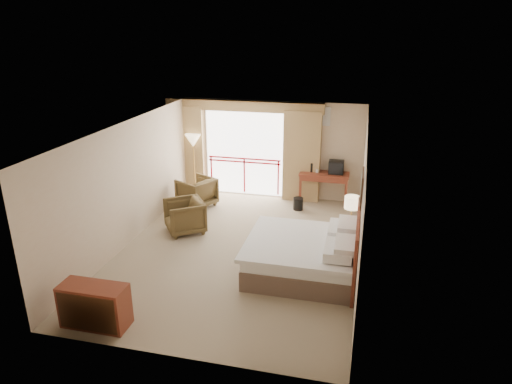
% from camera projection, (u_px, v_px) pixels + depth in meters
% --- Properties ---
extents(floor, '(7.00, 7.00, 0.00)m').
position_uv_depth(floor, '(240.00, 250.00, 9.93)').
color(floor, gray).
rests_on(floor, ground).
extents(ceiling, '(7.00, 7.00, 0.00)m').
position_uv_depth(ceiling, '(238.00, 128.00, 9.00)').
color(ceiling, white).
rests_on(ceiling, wall_back).
extents(wall_back, '(5.00, 0.00, 5.00)m').
position_uv_depth(wall_back, '(272.00, 150.00, 12.66)').
color(wall_back, beige).
rests_on(wall_back, ground).
extents(wall_front, '(5.00, 0.00, 5.00)m').
position_uv_depth(wall_front, '(171.00, 277.00, 6.27)').
color(wall_front, beige).
rests_on(wall_front, ground).
extents(wall_left, '(0.00, 7.00, 7.00)m').
position_uv_depth(wall_left, '(129.00, 183.00, 10.01)').
color(wall_left, beige).
rests_on(wall_left, ground).
extents(wall_right, '(0.00, 7.00, 7.00)m').
position_uv_depth(wall_right, '(362.00, 202.00, 8.92)').
color(wall_right, beige).
rests_on(wall_right, ground).
extents(balcony_door, '(2.40, 0.00, 2.40)m').
position_uv_depth(balcony_door, '(244.00, 153.00, 12.87)').
color(balcony_door, white).
rests_on(balcony_door, wall_back).
extents(balcony_railing, '(2.09, 0.03, 1.02)m').
position_uv_depth(balcony_railing, '(244.00, 167.00, 12.98)').
color(balcony_railing, '#B40F1A').
rests_on(balcony_railing, wall_back).
extents(curtain_left, '(1.00, 0.26, 2.50)m').
position_uv_depth(curtain_left, '(188.00, 149.00, 13.09)').
color(curtain_left, '#94764C').
rests_on(curtain_left, wall_back).
extents(curtain_right, '(1.00, 0.26, 2.50)m').
position_uv_depth(curtain_right, '(302.00, 156.00, 12.37)').
color(curtain_right, '#94764C').
rests_on(curtain_right, wall_back).
extents(valance, '(4.40, 0.22, 0.28)m').
position_uv_depth(valance, '(243.00, 106.00, 12.31)').
color(valance, '#94764C').
rests_on(valance, wall_back).
extents(hvac_vent, '(0.50, 0.04, 0.50)m').
position_uv_depth(hvac_vent, '(321.00, 116.00, 12.01)').
color(hvac_vent, silver).
rests_on(hvac_vent, wall_back).
extents(bed, '(2.13, 2.06, 0.97)m').
position_uv_depth(bed, '(305.00, 255.00, 8.93)').
color(bed, brown).
rests_on(bed, floor).
extents(headboard, '(0.06, 2.10, 1.30)m').
position_uv_depth(headboard, '(356.00, 248.00, 8.62)').
color(headboard, maroon).
rests_on(headboard, wall_right).
extents(framed_art, '(0.04, 0.72, 0.60)m').
position_uv_depth(framed_art, '(362.00, 188.00, 8.21)').
color(framed_art, black).
rests_on(framed_art, wall_right).
extents(nightstand, '(0.43, 0.51, 0.60)m').
position_uv_depth(nightstand, '(349.00, 236.00, 9.92)').
color(nightstand, maroon).
rests_on(nightstand, floor).
extents(table_lamp, '(0.32, 0.32, 0.57)m').
position_uv_depth(table_lamp, '(352.00, 203.00, 9.71)').
color(table_lamp, tan).
rests_on(table_lamp, nightstand).
extents(phone, '(0.17, 0.14, 0.07)m').
position_uv_depth(phone, '(348.00, 224.00, 9.68)').
color(phone, black).
rests_on(phone, nightstand).
extents(desk, '(1.32, 0.64, 0.86)m').
position_uv_depth(desk, '(324.00, 179.00, 12.41)').
color(desk, maroon).
rests_on(desk, floor).
extents(tv, '(0.40, 0.32, 0.36)m').
position_uv_depth(tv, '(336.00, 167.00, 12.16)').
color(tv, black).
rests_on(tv, desk).
extents(coffee_maker, '(0.12, 0.12, 0.26)m').
position_uv_depth(coffee_maker, '(312.00, 167.00, 12.33)').
color(coffee_maker, black).
rests_on(coffee_maker, desk).
extents(cup, '(0.08, 0.08, 0.10)m').
position_uv_depth(cup, '(317.00, 171.00, 12.28)').
color(cup, white).
rests_on(cup, desk).
extents(wastebasket, '(0.30, 0.30, 0.33)m').
position_uv_depth(wastebasket, '(298.00, 204.00, 12.05)').
color(wastebasket, black).
rests_on(wastebasket, floor).
extents(armchair_far, '(1.15, 1.14, 0.79)m').
position_uv_depth(armchair_far, '(197.00, 206.00, 12.36)').
color(armchair_far, '#48381D').
rests_on(armchair_far, floor).
extents(armchair_near, '(1.19, 1.18, 0.78)m').
position_uv_depth(armchair_near, '(186.00, 231.00, 10.83)').
color(armchair_near, '#48381D').
rests_on(armchair_near, floor).
extents(side_table, '(0.48, 0.48, 0.52)m').
position_uv_depth(side_table, '(187.00, 205.00, 11.46)').
color(side_table, black).
rests_on(side_table, floor).
extents(book, '(0.19, 0.24, 0.02)m').
position_uv_depth(book, '(187.00, 199.00, 11.40)').
color(book, white).
rests_on(book, side_table).
extents(floor_lamp, '(0.45, 0.45, 1.75)m').
position_uv_depth(floor_lamp, '(193.00, 143.00, 12.75)').
color(floor_lamp, tan).
rests_on(floor_lamp, floor).
extents(dresser, '(1.09, 0.46, 0.73)m').
position_uv_depth(dresser, '(95.00, 306.00, 7.34)').
color(dresser, maroon).
rests_on(dresser, floor).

